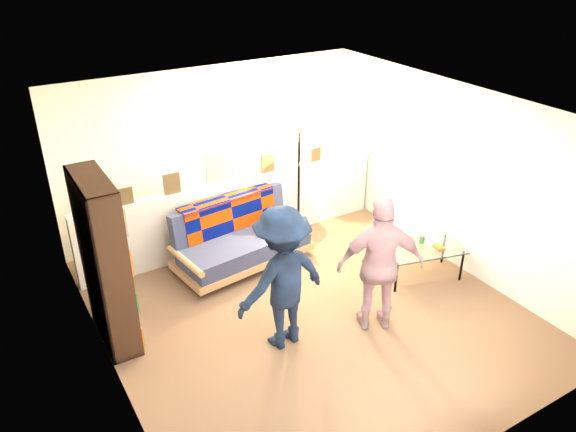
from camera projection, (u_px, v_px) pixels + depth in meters
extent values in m
plane|color=brown|center=(305.00, 307.00, 6.72)|extent=(5.00, 5.00, 0.00)
cube|color=silver|center=(213.00, 149.00, 8.08)|extent=(4.50, 0.10, 2.40)
cube|color=silver|center=(100.00, 276.00, 5.14)|extent=(0.10, 5.00, 2.40)
cube|color=silver|center=(454.00, 177.00, 7.20)|extent=(0.10, 5.00, 2.40)
cube|color=white|center=(308.00, 112.00, 5.62)|extent=(4.50, 5.00, 0.10)
cube|color=silver|center=(237.00, 212.00, 7.86)|extent=(4.45, 0.15, 1.00)
cube|color=brown|center=(126.00, 196.00, 6.88)|extent=(0.18, 0.02, 0.22)
cube|color=brown|center=(172.00, 184.00, 7.14)|extent=(0.22, 0.02, 0.28)
cube|color=white|center=(222.00, 167.00, 7.42)|extent=(0.45, 0.02, 0.45)
cube|color=brown|center=(268.00, 163.00, 7.79)|extent=(0.20, 0.02, 0.26)
cube|color=brown|center=(316.00, 155.00, 8.17)|extent=(0.16, 0.02, 0.20)
cube|color=tan|center=(244.00, 255.00, 7.51)|extent=(1.90, 1.03, 0.10)
cube|color=#333C5C|center=(245.00, 246.00, 7.40)|extent=(1.78, 0.88, 0.23)
cube|color=#333C5C|center=(229.00, 217.00, 7.52)|extent=(1.73, 0.44, 0.54)
cylinder|color=tan|center=(185.00, 261.00, 6.93)|extent=(0.19, 0.81, 0.09)
cylinder|color=tan|center=(293.00, 221.00, 7.87)|extent=(0.19, 0.81, 0.09)
cube|color=#041167|center=(232.00, 219.00, 7.46)|extent=(1.38, 0.27, 0.49)
cube|color=#041167|center=(226.00, 198.00, 7.43)|extent=(1.40, 0.41, 0.03)
sphere|color=#D36312|center=(271.00, 220.00, 7.52)|extent=(0.29, 0.29, 0.29)
cube|color=black|center=(90.00, 267.00, 5.75)|extent=(0.02, 0.95, 1.90)
cube|color=black|center=(117.00, 284.00, 5.47)|extent=(0.32, 0.02, 1.90)
cube|color=black|center=(93.00, 243.00, 6.17)|extent=(0.32, 0.02, 1.90)
cube|color=black|center=(90.00, 179.00, 5.39)|extent=(0.32, 0.95, 0.02)
cube|color=black|center=(117.00, 334.00, 6.25)|extent=(0.32, 0.95, 0.04)
cube|color=black|center=(111.00, 298.00, 6.02)|extent=(0.32, 0.91, 0.02)
cube|color=black|center=(105.00, 263.00, 5.82)|extent=(0.32, 0.91, 0.02)
cube|color=black|center=(98.00, 225.00, 5.62)|extent=(0.32, 0.91, 0.02)
cube|color=red|center=(117.00, 319.00, 6.17)|extent=(0.23, 0.89, 0.32)
cube|color=#224A93|center=(110.00, 284.00, 5.96)|extent=(0.23, 0.89, 0.30)
cube|color=gold|center=(104.00, 248.00, 5.75)|extent=(0.23, 0.89, 0.32)
cube|color=#2F8242|center=(97.00, 209.00, 5.55)|extent=(0.23, 0.89, 0.30)
cylinder|color=black|center=(396.00, 278.00, 6.91)|extent=(0.04, 0.04, 0.41)
cylinder|color=black|center=(462.00, 266.00, 7.15)|extent=(0.04, 0.04, 0.41)
cylinder|color=black|center=(381.00, 259.00, 7.30)|extent=(0.04, 0.04, 0.41)
cylinder|color=black|center=(443.00, 249.00, 7.53)|extent=(0.04, 0.04, 0.41)
cube|color=silver|center=(423.00, 248.00, 7.12)|extent=(1.13, 0.80, 0.02)
cube|color=silver|center=(406.00, 247.00, 7.10)|extent=(0.13, 0.08, 0.03)
cube|color=#D56225|center=(439.00, 247.00, 7.09)|extent=(0.13, 0.16, 0.04)
cylinder|color=#388844|center=(422.00, 239.00, 7.21)|extent=(0.09, 0.09, 0.10)
cylinder|color=black|center=(298.00, 231.00, 8.36)|extent=(0.29, 0.29, 0.03)
cylinder|color=black|center=(299.00, 185.00, 8.00)|extent=(0.04, 0.04, 1.56)
sphere|color=#FFC672|center=(292.00, 144.00, 7.65)|extent=(0.13, 0.13, 0.13)
sphere|color=#FFC672|center=(306.00, 135.00, 7.76)|extent=(0.13, 0.13, 0.13)
sphere|color=#FFC672|center=(293.00, 131.00, 7.72)|extent=(0.13, 0.13, 0.13)
imported|color=black|center=(282.00, 278.00, 5.81)|extent=(1.10, 0.70, 1.62)
imported|color=pink|center=(381.00, 265.00, 6.05)|extent=(1.02, 0.77, 1.61)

